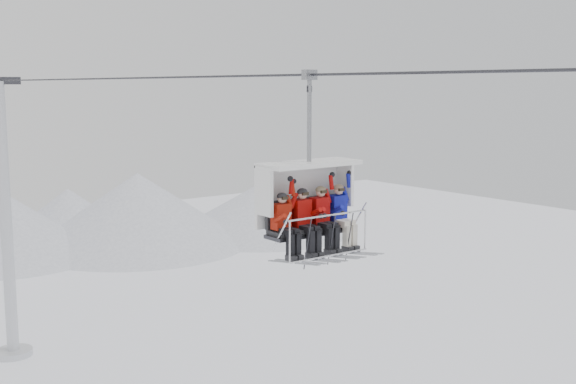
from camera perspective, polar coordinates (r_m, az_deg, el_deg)
lift_tower_right at (r=37.01m, az=-21.32°, el=-3.54°), size 2.00×1.80×13.48m
haul_cable at (r=16.29m, az=-0.00°, el=9.22°), size 0.06×50.00×0.06m
chairlift_carrier at (r=15.97m, az=1.39°, el=-0.26°), size 2.33×1.17×3.98m
skier_far_left at (r=15.31m, az=-0.27°, el=-2.48°), size 0.38×1.69×1.52m
skier_center_left at (r=15.65m, az=1.33°, el=-2.16°), size 0.40×1.69×1.59m
skier_center_right at (r=15.97m, az=2.78°, el=-1.95°), size 0.40×1.69×1.59m
skier_far_right at (r=16.31m, az=4.19°, el=-1.75°), size 0.40×1.69×1.59m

